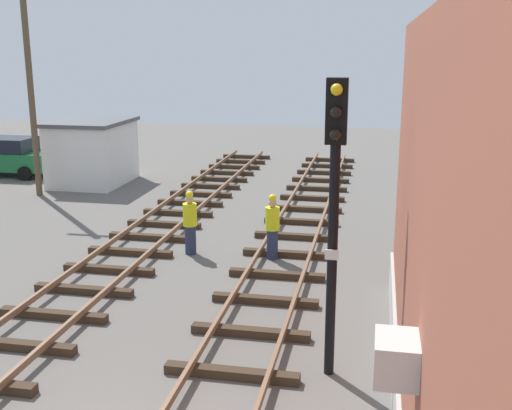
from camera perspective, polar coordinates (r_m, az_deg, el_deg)
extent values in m
cube|color=#38281C|center=(11.92, -2.21, -14.88)|extent=(2.50, 0.24, 0.18)
cube|color=#38281C|center=(13.42, -0.50, -11.37)|extent=(2.50, 0.24, 0.18)
cube|color=#38281C|center=(14.97, 0.83, -8.57)|extent=(2.50, 0.24, 0.18)
cube|color=#38281C|center=(16.55, 1.89, -6.29)|extent=(2.50, 0.24, 0.18)
cube|color=#38281C|center=(18.16, 2.76, -4.41)|extent=(2.50, 0.24, 0.18)
cube|color=#38281C|center=(19.79, 3.48, -2.84)|extent=(2.50, 0.24, 0.18)
cube|color=#38281C|center=(21.44, 4.09, -1.51)|extent=(2.50, 0.24, 0.18)
cube|color=#38281C|center=(23.10, 4.62, -0.37)|extent=(2.50, 0.24, 0.18)
cube|color=#38281C|center=(24.76, 5.07, 0.62)|extent=(2.50, 0.24, 0.18)
cube|color=#38281C|center=(26.44, 5.46, 1.48)|extent=(2.50, 0.24, 0.18)
cube|color=#38281C|center=(28.12, 5.81, 2.24)|extent=(2.50, 0.24, 0.18)
cube|color=#38281C|center=(29.81, 6.12, 2.91)|extent=(2.50, 0.24, 0.18)
cube|color=#38281C|center=(31.50, 6.40, 3.51)|extent=(2.50, 0.24, 0.18)
cube|color=#38281C|center=(33.19, 6.65, 4.05)|extent=(2.50, 0.24, 0.18)
cube|color=#38281C|center=(13.74, -20.71, -11.72)|extent=(2.50, 0.24, 0.18)
cube|color=#38281C|center=(14.90, -17.72, -9.40)|extent=(2.50, 0.24, 0.18)
cube|color=#38281C|center=(16.11, -15.21, -7.40)|extent=(2.50, 0.24, 0.18)
cube|color=#38281C|center=(17.36, -13.07, -5.67)|extent=(2.50, 0.24, 0.18)
cube|color=#38281C|center=(18.65, -11.23, -4.17)|extent=(2.50, 0.24, 0.18)
cube|color=#38281C|center=(19.97, -9.64, -2.87)|extent=(2.50, 0.24, 0.18)
cube|color=#38281C|center=(21.31, -8.25, -1.73)|extent=(2.50, 0.24, 0.18)
cube|color=#38281C|center=(22.67, -7.03, -0.72)|extent=(2.50, 0.24, 0.18)
cube|color=#38281C|center=(24.04, -5.95, 0.18)|extent=(2.50, 0.24, 0.18)
cube|color=#38281C|center=(25.43, -4.98, 0.98)|extent=(2.50, 0.24, 0.18)
cube|color=#38281C|center=(26.82, -4.12, 1.69)|extent=(2.50, 0.24, 0.18)
cube|color=#38281C|center=(28.23, -3.33, 2.33)|extent=(2.50, 0.24, 0.18)
cube|color=#38281C|center=(29.64, -2.63, 2.91)|extent=(2.50, 0.24, 0.18)
cube|color=#38281C|center=(31.07, -1.98, 3.44)|extent=(2.50, 0.24, 0.18)
cube|color=#38281C|center=(32.49, -1.40, 3.92)|extent=(2.50, 0.24, 0.18)
cube|color=#38281C|center=(33.92, -0.86, 4.36)|extent=(2.50, 0.24, 0.18)
cylinder|color=black|center=(11.32, 6.84, -5.26)|extent=(0.18, 0.18, 4.26)
cube|color=black|center=(10.73, 7.26, 8.35)|extent=(0.36, 0.24, 1.10)
sphere|color=yellow|center=(10.53, 7.26, 10.24)|extent=(0.20, 0.20, 0.20)
sphere|color=black|center=(10.56, 7.20, 8.26)|extent=(0.20, 0.20, 0.20)
sphere|color=black|center=(10.60, 7.13, 6.29)|extent=(0.20, 0.20, 0.20)
cube|color=white|center=(11.12, 6.82, -4.46)|extent=(0.24, 0.03, 0.18)
cube|color=silver|center=(6.69, 12.49, -13.28)|extent=(0.44, 0.60, 0.44)
cube|color=silver|center=(28.46, -14.47, 4.48)|extent=(2.80, 3.60, 2.60)
cube|color=#4C4C51|center=(28.27, -14.64, 7.24)|extent=(3.00, 3.80, 0.16)
cube|color=brown|center=(29.14, -16.96, 3.93)|extent=(0.06, 0.90, 2.00)
cube|color=#1E6B38|center=(31.48, -21.30, 3.79)|extent=(4.20, 1.80, 0.80)
cube|color=#1E232D|center=(31.37, -21.42, 5.08)|extent=(2.31, 1.66, 0.64)
cylinder|color=black|center=(31.64, -18.38, 3.35)|extent=(0.64, 0.24, 0.64)
cylinder|color=black|center=(30.12, -20.03, 2.69)|extent=(0.64, 0.24, 0.64)
cylinder|color=brown|center=(26.41, -19.66, 10.61)|extent=(0.24, 0.24, 9.20)
cylinder|color=#262D4C|center=(18.41, -5.90, -3.12)|extent=(0.32, 0.32, 0.85)
cylinder|color=yellow|center=(18.21, -5.96, -0.86)|extent=(0.40, 0.40, 0.65)
sphere|color=tan|center=(18.10, -5.99, 0.50)|extent=(0.24, 0.24, 0.24)
sphere|color=yellow|center=(18.06, -6.01, 0.93)|extent=(0.22, 0.22, 0.22)
cylinder|color=#262D4C|center=(17.92, 1.47, -3.53)|extent=(0.32, 0.32, 0.85)
cylinder|color=yellow|center=(17.71, 1.49, -1.22)|extent=(0.40, 0.40, 0.65)
sphere|color=tan|center=(17.59, 1.50, 0.18)|extent=(0.24, 0.24, 0.24)
sphere|color=yellow|center=(17.56, 1.50, 0.62)|extent=(0.22, 0.22, 0.22)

